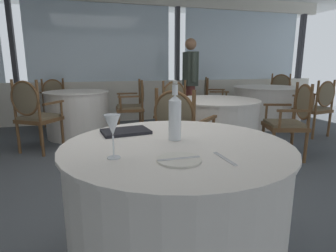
{
  "coord_description": "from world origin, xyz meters",
  "views": [
    {
      "loc": [
        -0.29,
        -2.57,
        1.19
      ],
      "look_at": [
        0.12,
        -1.13,
        0.86
      ],
      "focal_mm": 29.53,
      "sensor_mm": 36.0,
      "label": 1
    }
  ],
  "objects": [
    {
      "name": "ground_plane",
      "position": [
        0.0,
        0.0,
        0.0
      ],
      "size": [
        13.44,
        13.44,
        0.0
      ],
      "primitive_type": "plane",
      "color": "#4C5156"
    },
    {
      "name": "window_wall_far",
      "position": [
        0.0,
        3.41,
        1.06
      ],
      "size": [
        10.34,
        0.14,
        2.64
      ],
      "color": "silver",
      "rests_on": "ground_plane"
    },
    {
      "name": "foreground_table",
      "position": [
        0.16,
        -1.15,
        0.38
      ],
      "size": [
        1.28,
        1.28,
        0.76
      ],
      "color": "white",
      "rests_on": "ground_plane"
    },
    {
      "name": "side_plate",
      "position": [
        0.08,
        -1.43,
        0.77
      ],
      "size": [
        0.21,
        0.21,
        0.01
      ],
      "primitive_type": "cylinder",
      "color": "silver",
      "rests_on": "foreground_table"
    },
    {
      "name": "butter_knife",
      "position": [
        0.08,
        -1.43,
        0.77
      ],
      "size": [
        0.2,
        0.02,
        0.0
      ],
      "primitive_type": "cube",
      "rotation": [
        0.0,
        0.0,
        0.01
      ],
      "color": "silver",
      "rests_on": "foreground_table"
    },
    {
      "name": "dinner_fork",
      "position": [
        0.3,
        -1.46,
        0.76
      ],
      "size": [
        0.03,
        0.2,
        0.0
      ],
      "primitive_type": "cube",
      "rotation": [
        0.0,
        0.0,
        1.61
      ],
      "color": "silver",
      "rests_on": "foreground_table"
    },
    {
      "name": "water_bottle",
      "position": [
        0.17,
        -1.07,
        0.9
      ],
      "size": [
        0.07,
        0.07,
        0.35
      ],
      "color": "white",
      "rests_on": "foreground_table"
    },
    {
      "name": "wine_glass",
      "position": [
        -0.2,
        -1.31,
        0.91
      ],
      "size": [
        0.08,
        0.08,
        0.21
      ],
      "color": "white",
      "rests_on": "foreground_table"
    },
    {
      "name": "menu_book",
      "position": [
        -0.08,
        -0.83,
        0.77
      ],
      "size": [
        0.32,
        0.24,
        0.02
      ],
      "primitive_type": "cube",
      "rotation": [
        0.0,
        0.0,
        0.13
      ],
      "color": "black",
      "rests_on": "foreground_table"
    },
    {
      "name": "background_table_0",
      "position": [
        -0.49,
        2.25,
        0.38
      ],
      "size": [
        1.05,
        1.05,
        0.76
      ],
      "color": "white",
      "rests_on": "ground_plane"
    },
    {
      "name": "dining_chair_0_0",
      "position": [
        -0.91,
        3.1,
        0.55
      ],
      "size": [
        0.64,
        0.61,
        0.93
      ],
      "rotation": [
        0.0,
        0.0,
        5.16
      ],
      "color": "brown",
      "rests_on": "ground_plane"
    },
    {
      "name": "dining_chair_0_1",
      "position": [
        -1.03,
        1.46,
        0.59
      ],
      "size": [
        0.66,
        0.64,
        1.01
      ],
      "rotation": [
        0.0,
        0.0,
        7.26
      ],
      "color": "brown",
      "rests_on": "ground_plane"
    },
    {
      "name": "dining_chair_0_2",
      "position": [
        0.46,
        2.18,
        0.55
      ],
      "size": [
        0.5,
        0.56,
        0.94
      ],
      "rotation": [
        0.0,
        0.0,
        9.35
      ],
      "color": "brown",
      "rests_on": "ground_plane"
    },
    {
      "name": "background_table_1",
      "position": [
        1.26,
        0.6,
        0.38
      ],
      "size": [
        1.07,
        1.07,
        0.76
      ],
      "color": "white",
      "rests_on": "ground_plane"
    },
    {
      "name": "dining_chair_1_0",
      "position": [
        0.55,
        -0.06,
        0.56
      ],
      "size": [
        0.66,
        0.66,
        0.97
      ],
      "rotation": [
        0.0,
        0.0,
        7.03
      ],
      "color": "brown",
      "rests_on": "ground_plane"
    },
    {
      "name": "dining_chair_1_1",
      "position": [
        2.18,
        0.32,
        0.56
      ],
      "size": [
        0.58,
        0.62,
        0.97
      ],
      "rotation": [
        0.0,
        0.0,
        9.12
      ],
      "color": "brown",
      "rests_on": "ground_plane"
    },
    {
      "name": "dining_chair_1_2",
      "position": [
        1.04,
        1.54,
        0.56
      ],
      "size": [
        0.6,
        0.55,
        0.95
      ],
      "rotation": [
        0.0,
        0.0,
        11.22
      ],
      "color": "brown",
      "rests_on": "ground_plane"
    },
    {
      "name": "background_table_3",
      "position": [
        3.14,
        2.21,
        0.38
      ],
      "size": [
        1.34,
        1.34,
        0.76
      ],
      "color": "white",
      "rests_on": "ground_plane"
    },
    {
      "name": "dining_chair_3_0",
      "position": [
        2.1,
        2.57,
        0.55
      ],
      "size": [
        0.58,
        0.63,
        0.94
      ],
      "rotation": [
        0.0,
        0.0,
        5.95
      ],
      "color": "brown",
      "rests_on": "ground_plane"
    },
    {
      "name": "dining_chair_3_1",
      "position": [
        3.35,
        1.13,
        0.56
      ],
      "size": [
        0.6,
        0.54,
        0.95
      ],
      "rotation": [
        0.0,
        0.0,
        8.05
      ],
      "color": "brown",
      "rests_on": "ground_plane"
    },
    {
      "name": "dining_chair_3_2",
      "position": [
        3.97,
        2.93,
        0.57
      ],
      "size": [
        0.66,
        0.66,
        0.99
      ],
      "rotation": [
        0.0,
        0.0,
        10.14
      ],
      "color": "brown",
      "rests_on": "ground_plane"
    },
    {
      "name": "diner_person_0",
      "position": [
        1.54,
        2.34,
        0.95
      ],
      "size": [
        0.22,
        0.53,
        1.66
      ],
      "rotation": [
        0.0,
        0.0,
        6.23
      ],
      "color": "brown",
      "rests_on": "ground_plane"
    }
  ]
}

